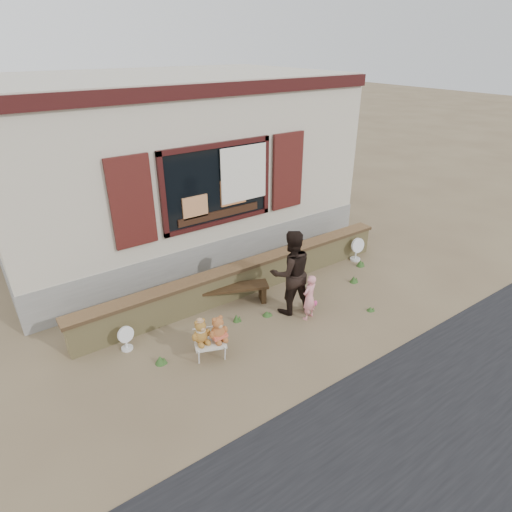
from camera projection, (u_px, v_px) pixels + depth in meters
ground at (274, 314)px, 8.15m from camera, size 80.00×80.00×0.00m
shopfront at (166, 162)px, 10.53m from camera, size 8.04×5.13×4.00m
brick_wall at (245, 278)px, 8.72m from camera, size 7.10×0.36×0.67m
bench at (228, 291)px, 8.34m from camera, size 1.56×0.91×0.40m
folding_chair at (210, 342)px, 6.96m from camera, size 0.62×0.59×0.31m
teddy_bear_left at (200, 331)px, 6.82m from camera, size 0.40×0.38×0.44m
teddy_bear_right at (218, 328)px, 6.88m from camera, size 0.41×0.39×0.45m
child at (309, 297)px, 7.84m from camera, size 0.37×0.29×0.91m
adult at (291, 272)px, 7.90m from camera, size 0.94×0.81×1.67m
fan_left at (126, 338)px, 7.13m from camera, size 0.30×0.19×0.46m
fan_right at (356, 249)px, 10.04m from camera, size 0.36×0.24×0.57m
grass_tufts at (294, 302)px, 8.41m from camera, size 5.32×1.53×0.16m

